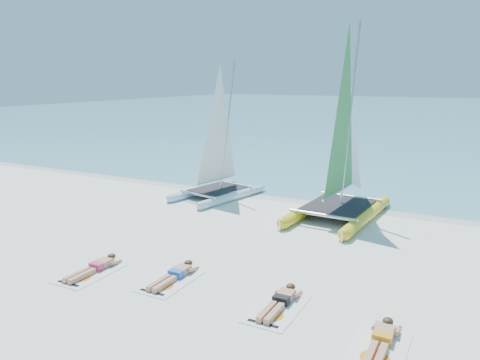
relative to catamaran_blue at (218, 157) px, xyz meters
The scene contains 13 objects.
ground 5.92m from the catamaran_blue, 49.55° to the right, with size 140.00×140.00×0.00m, color white.
sea 58.85m from the catamaran_blue, 86.43° to the left, with size 140.00×115.00×0.01m, color #76BAC6.
wet_sand_strip 4.24m from the catamaran_blue, 18.21° to the left, with size 140.00×1.40×0.01m, color silver.
catamaran_blue is the anchor object (origin of this frame).
catamaran_yellow 5.50m from the catamaran_blue, ahead, with size 2.93×5.87×7.38m.
towel_a 8.88m from the catamaran_blue, 82.74° to the right, with size 1.00×1.85×0.02m, color white.
sunbather_a 8.67m from the catamaran_blue, 82.58° to the right, with size 0.37×1.73×0.26m.
towel_b 8.85m from the catamaran_blue, 67.90° to the right, with size 1.00×1.85×0.02m, color white.
sunbather_b 8.66m from the catamaran_blue, 67.41° to the right, with size 0.37×1.73×0.26m.
towel_c 10.40m from the catamaran_blue, 52.48° to the right, with size 1.00×1.85×0.02m, color white.
sunbather_c 10.23m from the catamaran_blue, 51.82° to the right, with size 0.37×1.73×0.26m.
towel_d 12.37m from the catamaran_blue, 45.40° to the right, with size 1.00×1.85×0.02m, color white.
sunbather_d 12.22m from the catamaran_blue, 44.76° to the right, with size 0.37×1.73×0.26m.
Camera 1 is at (6.30, -12.71, 5.06)m, focal length 35.00 mm.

